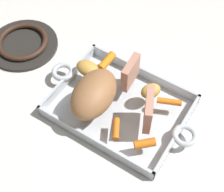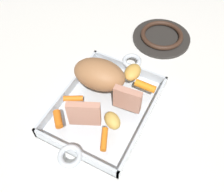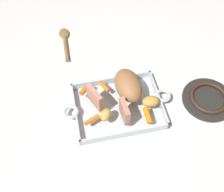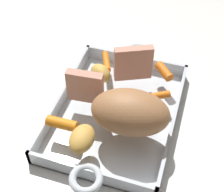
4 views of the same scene
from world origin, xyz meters
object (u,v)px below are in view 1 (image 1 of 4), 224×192
(potato_corner, at_px, (151,91))
(pork_roast, at_px, (94,94))
(roast_slice_thin, at_px, (148,110))
(baby_carrot_center_right, at_px, (169,102))
(roast_slice_thick, at_px, (130,72))
(roasting_dish, at_px, (120,106))
(potato_whole, at_px, (88,68))
(baby_carrot_southwest, at_px, (145,143))
(baby_carrot_long, at_px, (116,129))
(stove_burner_rear, at_px, (23,43))
(baby_carrot_northwest, at_px, (107,61))

(potato_corner, bearing_deg, pork_roast, 42.25)
(roast_slice_thin, xyz_separation_m, baby_carrot_center_right, (-0.02, -0.07, -0.03))
(roast_slice_thick, height_order, potato_corner, roast_slice_thick)
(roasting_dish, xyz_separation_m, potato_whole, (0.12, -0.03, 0.05))
(baby_carrot_southwest, height_order, potato_whole, potato_whole)
(baby_carrot_long, bearing_deg, potato_whole, -34.95)
(roasting_dish, xyz_separation_m, roast_slice_thick, (0.01, -0.06, 0.07))
(baby_carrot_southwest, bearing_deg, roast_slice_thick, -49.02)
(roast_slice_thin, distance_m, baby_carrot_center_right, 0.08)
(roast_slice_thin, height_order, potato_corner, roast_slice_thin)
(roast_slice_thick, bearing_deg, baby_carrot_center_right, 176.62)
(potato_corner, bearing_deg, roast_slice_thick, -9.01)
(roast_slice_thin, relative_size, roast_slice_thick, 1.11)
(baby_carrot_center_right, relative_size, potato_corner, 1.14)
(roasting_dish, bearing_deg, baby_carrot_long, 115.48)
(roasting_dish, distance_m, baby_carrot_long, 0.09)
(roast_slice_thin, height_order, stove_burner_rear, roast_slice_thin)
(stove_burner_rear, bearing_deg, baby_carrot_southwest, 166.42)
(baby_carrot_center_right, bearing_deg, pork_roast, 32.30)
(roast_slice_thick, relative_size, stove_burner_rear, 0.37)
(roasting_dish, xyz_separation_m, pork_roast, (0.05, 0.04, 0.07))
(potato_whole, bearing_deg, roast_slice_thin, 168.19)
(roasting_dish, distance_m, roast_slice_thick, 0.09)
(potato_whole, distance_m, stove_burner_rear, 0.24)
(roast_slice_thick, bearing_deg, baby_carrot_northwest, -12.57)
(roasting_dish, bearing_deg, potato_whole, -14.13)
(potato_corner, bearing_deg, baby_carrot_center_right, -176.10)
(baby_carrot_northwest, relative_size, potato_corner, 1.16)
(baby_carrot_long, bearing_deg, baby_carrot_center_right, -117.48)
(baby_carrot_center_right, height_order, potato_whole, potato_whole)
(pork_roast, xyz_separation_m, baby_carrot_long, (-0.08, 0.04, -0.03))
(baby_carrot_long, bearing_deg, roasting_dish, -64.52)
(roasting_dish, relative_size, baby_carrot_center_right, 7.02)
(pork_roast, xyz_separation_m, baby_carrot_northwest, (0.04, -0.12, -0.03))
(baby_carrot_northwest, bearing_deg, potato_corner, 168.99)
(pork_roast, relative_size, roast_slice_thin, 1.82)
(roasting_dish, xyz_separation_m, roast_slice_thin, (-0.08, 0.01, 0.07))
(potato_whole, height_order, stove_burner_rear, potato_whole)
(baby_carrot_long, relative_size, stove_burner_rear, 0.26)
(baby_carrot_southwest, distance_m, potato_corner, 0.14)
(pork_roast, xyz_separation_m, potato_corner, (-0.10, -0.09, -0.02))
(roast_slice_thick, relative_size, baby_carrot_center_right, 1.24)
(roast_slice_thin, bearing_deg, roast_slice_thick, -39.21)
(pork_roast, xyz_separation_m, roast_slice_thick, (-0.04, -0.10, -0.00))
(roasting_dish, height_order, baby_carrot_center_right, baby_carrot_center_right)
(baby_carrot_center_right, distance_m, potato_whole, 0.22)
(roast_slice_thin, bearing_deg, baby_carrot_northwest, -28.20)
(roast_slice_thin, distance_m, stove_burner_rear, 0.45)
(roasting_dish, relative_size, stove_burner_rear, 2.07)
(roasting_dish, distance_m, potato_corner, 0.09)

